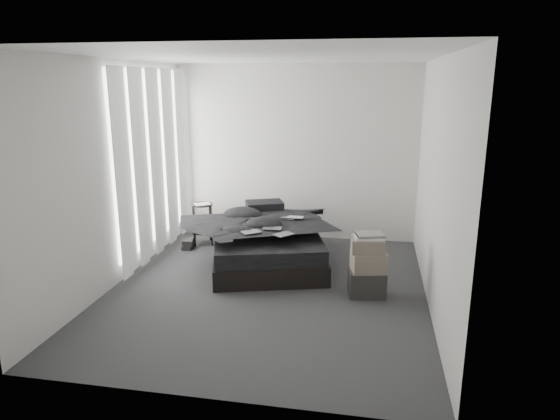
% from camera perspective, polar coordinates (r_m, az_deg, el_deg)
% --- Properties ---
extents(floor, '(3.60, 4.20, 0.01)m').
position_cam_1_polar(floor, '(5.88, -1.44, -9.04)').
color(floor, '#333436').
rests_on(floor, ground).
extents(ceiling, '(3.60, 4.20, 0.01)m').
position_cam_1_polar(ceiling, '(5.39, -1.62, 17.17)').
color(ceiling, white).
rests_on(ceiling, ground).
extents(wall_back, '(3.60, 0.01, 2.60)m').
position_cam_1_polar(wall_back, '(7.53, 1.82, 6.52)').
color(wall_back, silver).
rests_on(wall_back, ground).
extents(wall_front, '(3.60, 0.01, 2.60)m').
position_cam_1_polar(wall_front, '(3.52, -8.64, -3.05)').
color(wall_front, silver).
rests_on(wall_front, ground).
extents(wall_left, '(0.01, 4.20, 2.60)m').
position_cam_1_polar(wall_left, '(6.12, -18.29, 3.90)').
color(wall_left, silver).
rests_on(wall_left, ground).
extents(wall_right, '(0.01, 4.20, 2.60)m').
position_cam_1_polar(wall_right, '(5.41, 17.47, 2.65)').
color(wall_right, silver).
rests_on(wall_right, ground).
extents(window_left, '(0.02, 2.00, 2.30)m').
position_cam_1_polar(window_left, '(6.89, -14.63, 5.72)').
color(window_left, white).
rests_on(window_left, wall_left).
extents(curtain_left, '(0.06, 2.12, 2.48)m').
position_cam_1_polar(curtain_left, '(6.88, -14.21, 5.15)').
color(curtain_left, white).
rests_on(curtain_left, wall_left).
extents(bed, '(1.82, 2.12, 0.25)m').
position_cam_1_polar(bed, '(6.64, -1.51, -5.08)').
color(bed, black).
rests_on(bed, floor).
extents(mattress, '(1.75, 2.05, 0.19)m').
position_cam_1_polar(mattress, '(6.57, -1.52, -3.27)').
color(mattress, black).
rests_on(mattress, bed).
extents(duvet, '(1.71, 1.86, 0.21)m').
position_cam_1_polar(duvet, '(6.47, -1.51, -1.68)').
color(duvet, black).
rests_on(duvet, mattress).
extents(pillow_lower, '(0.63, 0.51, 0.12)m').
position_cam_1_polar(pillow_lower, '(7.19, -2.27, -0.36)').
color(pillow_lower, black).
rests_on(pillow_lower, mattress).
extents(pillow_upper, '(0.60, 0.52, 0.11)m').
position_cam_1_polar(pillow_upper, '(7.15, -1.78, 0.53)').
color(pillow_upper, black).
rests_on(pillow_upper, pillow_lower).
extents(laptop, '(0.30, 0.20, 0.02)m').
position_cam_1_polar(laptop, '(6.55, 1.35, -0.41)').
color(laptop, silver).
rests_on(laptop, duvet).
extents(comic_a, '(0.27, 0.26, 0.01)m').
position_cam_1_polar(comic_a, '(6.00, -3.31, -1.91)').
color(comic_a, black).
rests_on(comic_a, duvet).
extents(comic_b, '(0.24, 0.17, 0.01)m').
position_cam_1_polar(comic_b, '(6.14, -0.90, -1.45)').
color(comic_b, black).
rests_on(comic_b, duvet).
extents(comic_c, '(0.26, 0.27, 0.01)m').
position_cam_1_polar(comic_c, '(5.90, 0.41, -2.08)').
color(comic_c, black).
rests_on(comic_c, duvet).
extents(side_stand, '(0.43, 0.43, 0.60)m').
position_cam_1_polar(side_stand, '(7.45, -8.86, -1.60)').
color(side_stand, black).
rests_on(side_stand, floor).
extents(papers, '(0.29, 0.27, 0.01)m').
position_cam_1_polar(papers, '(7.37, -8.88, 0.66)').
color(papers, white).
rests_on(papers, side_stand).
extents(floor_books, '(0.16, 0.22, 0.14)m').
position_cam_1_polar(floor_books, '(7.33, -10.45, -3.83)').
color(floor_books, black).
rests_on(floor_books, floor).
extents(box_lower, '(0.44, 0.37, 0.29)m').
position_cam_1_polar(box_lower, '(5.76, 9.88, -8.20)').
color(box_lower, black).
rests_on(box_lower, floor).
extents(box_mid, '(0.43, 0.37, 0.23)m').
position_cam_1_polar(box_mid, '(5.66, 10.10, -5.80)').
color(box_mid, '#6B6054').
rests_on(box_mid, box_lower).
extents(box_upper, '(0.38, 0.32, 0.16)m').
position_cam_1_polar(box_upper, '(5.60, 9.99, -3.94)').
color(box_upper, '#6B6054').
rests_on(box_upper, box_mid).
extents(art_book_white, '(0.34, 0.29, 0.03)m').
position_cam_1_polar(art_book_white, '(5.57, 10.12, -3.03)').
color(art_book_white, silver).
rests_on(art_book_white, box_upper).
extents(art_book_snake, '(0.35, 0.30, 0.03)m').
position_cam_1_polar(art_book_snake, '(5.56, 10.24, -2.77)').
color(art_book_snake, silver).
rests_on(art_book_snake, art_book_white).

